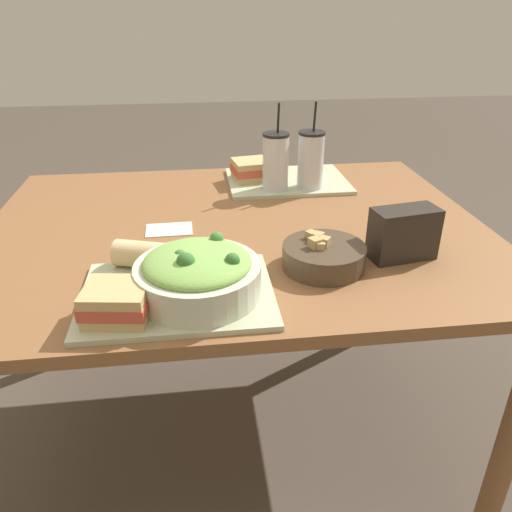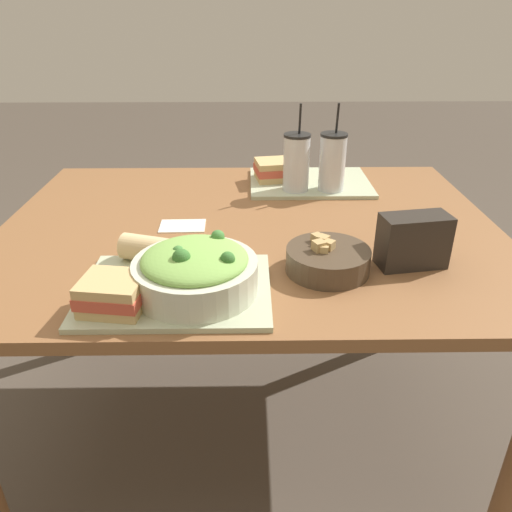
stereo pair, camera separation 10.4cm
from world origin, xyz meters
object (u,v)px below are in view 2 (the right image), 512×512
sandwich_near (114,293)px  salad_bowl (196,270)px  napkin_folded (183,226)px  chip_bag (413,241)px  soup_bowl (328,259)px  drink_cup_red (332,164)px  drink_cup_dark (296,164)px  baguette_near (160,251)px  sandwich_far (275,170)px

sandwich_near → salad_bowl: bearing=30.5°
napkin_folded → sandwich_near: bearing=-101.1°
salad_bowl → chip_bag: size_ratio=1.56×
soup_bowl → napkin_folded: bearing=144.6°
sandwich_near → drink_cup_red: size_ratio=0.51×
drink_cup_dark → chip_bag: (0.22, -0.48, -0.03)m
baguette_near → drink_cup_dark: bearing=-17.8°
soup_bowl → drink_cup_red: size_ratio=0.70×
baguette_near → chip_bag: bearing=-71.8°
baguette_near → drink_cup_dark: 0.60m
salad_bowl → drink_cup_red: bearing=58.9°
sandwich_far → drink_cup_dark: size_ratio=0.54×
drink_cup_dark → drink_cup_red: bearing=-0.0°
salad_bowl → sandwich_far: bearing=74.6°
drink_cup_red → salad_bowl: bearing=-121.1°
salad_bowl → chip_bag: bearing=14.7°
napkin_folded → drink_cup_dark: bearing=37.9°
chip_bag → drink_cup_dark: bearing=105.6°
salad_bowl → sandwich_near: salad_bowl is taller
sandwich_near → chip_bag: 0.66m
napkin_folded → sandwich_far: bearing=53.5°
drink_cup_dark → napkin_folded: 0.42m
drink_cup_dark → soup_bowl: bearing=-86.7°
sandwich_near → chip_bag: (0.63, 0.19, 0.02)m
salad_bowl → sandwich_far: 0.74m
chip_bag → sandwich_far: bearing=106.4°
salad_bowl → baguette_near: size_ratio=1.34×
sandwich_near → napkin_folded: bearing=87.0°
salad_bowl → napkin_folded: bearing=101.3°
salad_bowl → drink_cup_dark: (0.26, 0.61, 0.04)m
salad_bowl → baguette_near: 0.15m
baguette_near → drink_cup_dark: size_ratio=0.71×
soup_bowl → napkin_folded: (-0.36, 0.25, -0.03)m
chip_bag → baguette_near: bearing=170.9°
soup_bowl → sandwich_far: (-0.09, 0.61, 0.01)m
chip_bag → napkin_folded: size_ratio=1.32×
salad_bowl → sandwich_far: (0.20, 0.71, -0.02)m
soup_bowl → salad_bowl: bearing=-160.5°
soup_bowl → sandwich_near: 0.47m
sandwich_near → drink_cup_red: (0.52, 0.67, 0.05)m
soup_bowl → drink_cup_red: (0.08, 0.51, 0.07)m
soup_bowl → baguette_near: bearing=176.6°
sandwich_far → drink_cup_red: bearing=-41.1°
soup_bowl → drink_cup_red: drink_cup_red is taller
baguette_near → drink_cup_dark: (0.35, 0.48, 0.05)m
sandwich_near → chip_bag: chip_bag is taller
soup_bowl → drink_cup_dark: (-0.03, 0.51, 0.06)m
salad_bowl → soup_bowl: (0.28, 0.10, -0.03)m
drink_cup_red → baguette_near: bearing=-133.5°
salad_bowl → drink_cup_red: (0.37, 0.61, 0.04)m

